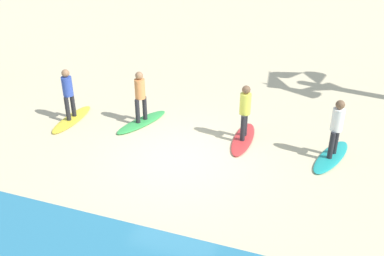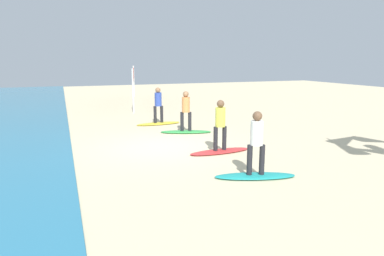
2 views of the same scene
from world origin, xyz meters
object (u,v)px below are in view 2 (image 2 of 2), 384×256
object	(u,v)px
surfboard_red	(220,151)
volleyball_net	(133,77)
surfer_teal	(257,139)
surfboard_green	(186,132)
surfer_yellow	(158,102)
surfboard_yellow	(159,123)
surfboard_teal	(255,176)
surfer_red	(220,121)
surfer_green	(186,108)

from	to	relation	value
surfboard_red	volleyball_net	size ratio (longest dim) A/B	0.24
surfer_teal	surfboard_green	world-z (taller)	surfer_teal
surfboard_red	surfer_yellow	world-z (taller)	surfer_yellow
surfer_yellow	volleyball_net	bearing A→B (deg)	-3.61
surfboard_green	surfboard_yellow	size ratio (longest dim) A/B	1.00
surfboard_teal	surfer_teal	distance (m)	0.99
surfboard_green	surfboard_yellow	world-z (taller)	same
surfer_red	surfboard_yellow	world-z (taller)	surfer_red
surfboard_red	surfboard_yellow	bearing A→B (deg)	-86.44
surfer_teal	surfboard_yellow	size ratio (longest dim) A/B	0.78
surfboard_green	volleyball_net	distance (m)	10.74
surfer_red	surfer_green	world-z (taller)	same
surfboard_red	surfer_red	xyz separation A→B (m)	(0.00, 0.00, 0.99)
surfboard_teal	surfer_teal	size ratio (longest dim) A/B	1.28
surfboard_red	volleyball_net	bearing A→B (deg)	-92.03
surfboard_yellow	volleyball_net	distance (m)	8.57
surfer_green	surfer_yellow	bearing A→B (deg)	14.26
surfboard_teal	surfer_red	xyz separation A→B (m)	(2.51, -0.19, 0.99)
surfer_green	volleyball_net	distance (m)	10.62
surfboard_red	surfboard_green	distance (m)	3.30
surfboard_red	surfer_green	world-z (taller)	surfer_green
surfer_green	surfboard_teal	bearing A→B (deg)	178.02
volleyball_net	surfer_teal	bearing A→B (deg)	179.42
surfboard_teal	surfboard_green	size ratio (longest dim) A/B	1.00
surfboard_green	surfer_yellow	world-z (taller)	surfer_yellow
surfer_teal	surfer_red	xyz separation A→B (m)	(2.51, -0.19, 0.00)
volleyball_net	surfboard_red	bearing A→B (deg)	-179.91
surfboard_teal	surfer_red	world-z (taller)	surfer_red
surfer_teal	surfer_red	size ratio (longest dim) A/B	1.00
surfer_red	surfboard_green	world-z (taller)	surfer_red
surfer_teal	volleyball_net	size ratio (longest dim) A/B	0.18
surfer_green	surfboard_yellow	distance (m)	2.50
surfer_green	surfboard_red	bearing A→B (deg)	179.75
surfer_red	surfer_teal	bearing A→B (deg)	175.75
surfboard_green	surfer_green	bearing A→B (deg)	-160.99
surfer_teal	surfer_green	bearing A→B (deg)	-1.98
surfboard_red	volleyball_net	world-z (taller)	volleyball_net
surfer_green	surfboard_green	bearing A→B (deg)	90.00
surfer_red	surfboard_teal	bearing A→B (deg)	175.75
surfboard_teal	surfboard_red	bearing A→B (deg)	-77.28
surfer_green	volleyball_net	size ratio (longest dim) A/B	0.18
surfboard_green	surfer_yellow	bearing A→B (deg)	-56.73
surfboard_red	surfer_red	bearing A→B (deg)	-2.12
surfboard_red	surfer_green	size ratio (longest dim) A/B	1.28
surfboard_yellow	volleyball_net	size ratio (longest dim) A/B	0.24
surfer_yellow	surfboard_teal	bearing A→B (deg)	-177.41
surfboard_red	surfboard_teal	bearing A→B (deg)	83.63
surfer_red	surfer_green	size ratio (longest dim) A/B	1.00
surfboard_teal	surfer_green	distance (m)	5.91
surfboard_teal	surfer_yellow	distance (m)	8.11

